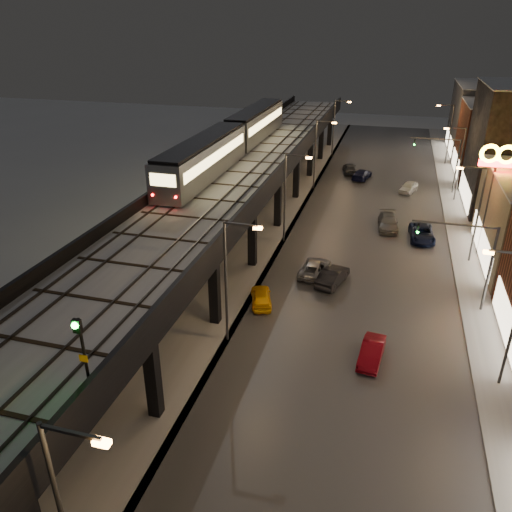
# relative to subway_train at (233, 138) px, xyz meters

# --- Properties ---
(ground) EXTENTS (220.00, 220.00, 0.00)m
(ground) POSITION_rel_subway_train_xyz_m (8.50, -38.94, -8.43)
(ground) COLOR silver
(road_surface) EXTENTS (17.00, 120.00, 0.06)m
(road_surface) POSITION_rel_subway_train_xyz_m (16.00, -3.94, -8.40)
(road_surface) COLOR #46474D
(road_surface) RESTS_ON ground
(sidewalk_right) EXTENTS (4.00, 120.00, 0.14)m
(sidewalk_right) POSITION_rel_subway_train_xyz_m (26.00, -3.94, -8.36)
(sidewalk_right) COLOR #9FA1A8
(sidewalk_right) RESTS_ON ground
(under_viaduct_pavement) EXTENTS (11.00, 120.00, 0.06)m
(under_viaduct_pavement) POSITION_rel_subway_train_xyz_m (2.50, -3.94, -8.40)
(under_viaduct_pavement) COLOR #9FA1A8
(under_viaduct_pavement) RESTS_ON ground
(elevated_viaduct) EXTENTS (9.00, 100.00, 6.30)m
(elevated_viaduct) POSITION_rel_subway_train_xyz_m (2.50, -7.10, -2.81)
(elevated_viaduct) COLOR black
(elevated_viaduct) RESTS_ON ground
(viaduct_trackbed) EXTENTS (8.40, 100.00, 0.32)m
(viaduct_trackbed) POSITION_rel_subway_train_xyz_m (2.49, -6.97, -2.04)
(viaduct_trackbed) COLOR #B2B7C1
(viaduct_trackbed) RESTS_ON elevated_viaduct
(viaduct_parapet_streetside) EXTENTS (0.30, 100.00, 1.10)m
(viaduct_parapet_streetside) POSITION_rel_subway_train_xyz_m (6.85, -6.94, -1.58)
(viaduct_parapet_streetside) COLOR black
(viaduct_parapet_streetside) RESTS_ON elevated_viaduct
(viaduct_parapet_far) EXTENTS (0.30, 100.00, 1.10)m
(viaduct_parapet_far) POSITION_rel_subway_train_xyz_m (-1.85, -6.94, -1.58)
(viaduct_parapet_far) COLOR black
(viaduct_parapet_far) RESTS_ON elevated_viaduct
(building_e) EXTENTS (12.20, 12.20, 10.16)m
(building_e) POSITION_rel_subway_train_xyz_m (32.49, 23.06, -3.35)
(building_e) COLOR brown
(building_e) RESTS_ON ground
(building_f) EXTENTS (12.20, 16.20, 11.16)m
(building_f) POSITION_rel_subway_train_xyz_m (32.49, 37.06, -2.85)
(building_f) COLOR #38383C
(building_f) RESTS_ON ground
(streetlight_left_0) EXTENTS (2.57, 0.28, 9.00)m
(streetlight_left_0) POSITION_rel_subway_train_xyz_m (8.07, -43.94, -3.19)
(streetlight_left_0) COLOR #38383A
(streetlight_left_0) RESTS_ON ground
(streetlight_left_1) EXTENTS (2.57, 0.28, 9.00)m
(streetlight_left_1) POSITION_rel_subway_train_xyz_m (8.07, -25.94, -3.19)
(streetlight_left_1) COLOR #38383A
(streetlight_left_1) RESTS_ON ground
(streetlight_right_1) EXTENTS (2.56, 0.28, 9.00)m
(streetlight_right_1) POSITION_rel_subway_train_xyz_m (25.23, -25.94, -3.19)
(streetlight_right_1) COLOR #38383A
(streetlight_right_1) RESTS_ON ground
(streetlight_left_2) EXTENTS (2.57, 0.28, 9.00)m
(streetlight_left_2) POSITION_rel_subway_train_xyz_m (8.07, -7.94, -3.19)
(streetlight_left_2) COLOR #38383A
(streetlight_left_2) RESTS_ON ground
(streetlight_right_2) EXTENTS (2.56, 0.28, 9.00)m
(streetlight_right_2) POSITION_rel_subway_train_xyz_m (25.23, -7.94, -3.19)
(streetlight_right_2) COLOR #38383A
(streetlight_right_2) RESTS_ON ground
(streetlight_left_3) EXTENTS (2.57, 0.28, 9.00)m
(streetlight_left_3) POSITION_rel_subway_train_xyz_m (8.07, 10.06, -3.19)
(streetlight_left_3) COLOR #38383A
(streetlight_left_3) RESTS_ON ground
(streetlight_right_3) EXTENTS (2.56, 0.28, 9.00)m
(streetlight_right_3) POSITION_rel_subway_train_xyz_m (25.23, 10.06, -3.19)
(streetlight_right_3) COLOR #38383A
(streetlight_right_3) RESTS_ON ground
(streetlight_left_4) EXTENTS (2.57, 0.28, 9.00)m
(streetlight_left_4) POSITION_rel_subway_train_xyz_m (8.07, 28.06, -3.19)
(streetlight_left_4) COLOR #38383A
(streetlight_left_4) RESTS_ON ground
(streetlight_right_4) EXTENTS (2.56, 0.28, 9.00)m
(streetlight_right_4) POSITION_rel_subway_train_xyz_m (25.23, 28.06, -3.19)
(streetlight_right_4) COLOR #38383A
(streetlight_right_4) RESTS_ON ground
(traffic_light_rig_a) EXTENTS (6.10, 0.34, 7.00)m
(traffic_light_rig_a) POSITION_rel_subway_train_xyz_m (24.34, -16.94, -3.93)
(traffic_light_rig_a) COLOR #38383A
(traffic_light_rig_a) RESTS_ON ground
(traffic_light_rig_b) EXTENTS (6.10, 0.34, 7.00)m
(traffic_light_rig_b) POSITION_rel_subway_train_xyz_m (24.34, 13.06, -3.93)
(traffic_light_rig_b) COLOR #38383A
(traffic_light_rig_b) RESTS_ON ground
(subway_train) EXTENTS (3.04, 36.81, 3.64)m
(subway_train) POSITION_rel_subway_train_xyz_m (0.00, 0.00, 0.00)
(subway_train) COLOR gray
(subway_train) RESTS_ON viaduct_trackbed
(rail_signal) EXTENTS (0.38, 0.45, 3.28)m
(rail_signal) POSITION_rel_subway_train_xyz_m (6.40, -39.56, 0.52)
(rail_signal) COLOR black
(rail_signal) RESTS_ON viaduct_trackbed
(car_taxi) EXTENTS (2.66, 4.13, 1.31)m
(car_taxi) POSITION_rel_subway_train_xyz_m (8.83, -20.61, -7.77)
(car_taxi) COLOR #FFB90D
(car_taxi) RESTS_ON ground
(car_near_white) EXTENTS (2.56, 4.64, 1.45)m
(car_near_white) POSITION_rel_subway_train_xyz_m (13.81, -15.78, -7.70)
(car_near_white) COLOR black
(car_near_white) RESTS_ON ground
(car_mid_silver) EXTENTS (2.56, 4.81, 1.29)m
(car_mid_silver) POSITION_rel_subway_train_xyz_m (12.05, -14.46, -7.78)
(car_mid_silver) COLOR gray
(car_mid_silver) RESTS_ON ground
(car_mid_dark) EXTENTS (2.82, 5.02, 1.37)m
(car_mid_dark) POSITION_rel_subway_train_xyz_m (13.62, 16.23, -7.74)
(car_mid_dark) COLOR black
(car_mid_dark) RESTS_ON ground
(car_far_white) EXTENTS (2.54, 4.67, 1.51)m
(car_far_white) POSITION_rel_subway_train_xyz_m (11.64, 18.70, -7.67)
(car_far_white) COLOR #393B43
(car_far_white) RESTS_ON ground
(car_onc_silver) EXTENTS (1.75, 4.01, 1.28)m
(car_onc_silver) POSITION_rel_subway_train_xyz_m (17.70, -25.62, -7.79)
(car_onc_silver) COLOR maroon
(car_onc_silver) RESTS_ON ground
(car_onc_dark) EXTENTS (2.68, 5.21, 1.41)m
(car_onc_dark) POSITION_rel_subway_train_xyz_m (21.31, -3.90, -7.72)
(car_onc_dark) COLOR black
(car_onc_dark) RESTS_ON ground
(car_onc_white) EXTENTS (2.43, 5.09, 1.43)m
(car_onc_white) POSITION_rel_subway_train_xyz_m (17.85, -1.70, -7.71)
(car_onc_white) COLOR slate
(car_onc_white) RESTS_ON ground
(car_onc_red) EXTENTS (2.74, 4.27, 1.35)m
(car_onc_red) POSITION_rel_subway_train_xyz_m (19.98, 11.89, -7.75)
(car_onc_red) COLOR silver
(car_onc_red) RESTS_ON ground
(sign_mcdonalds) EXTENTS (3.13, 0.38, 10.60)m
(sign_mcdonalds) POSITION_rel_subway_train_xyz_m (26.50, -5.95, 0.27)
(sign_mcdonalds) COLOR #38383A
(sign_mcdonalds) RESTS_ON ground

